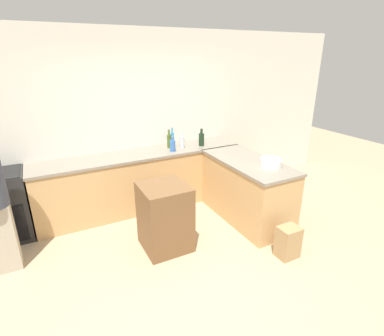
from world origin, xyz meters
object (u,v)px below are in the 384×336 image
olive_oil_bottle (169,141)px  vinegar_bottle_clear (182,142)px  wine_bottle_dark (201,139)px  island_table (165,217)px  mixing_bowl (271,163)px  water_bottle_blue (173,145)px  dish_soap_bottle (172,139)px  paper_bag (288,242)px

olive_oil_bottle → vinegar_bottle_clear: size_ratio=1.11×
olive_oil_bottle → wine_bottle_dark: size_ratio=1.05×
olive_oil_bottle → vinegar_bottle_clear: 0.21m
island_table → mixing_bowl: bearing=-8.2°
island_table → olive_oil_bottle: (0.60, 1.22, 0.60)m
water_bottle_blue → wine_bottle_dark: 0.55m
island_table → water_bottle_blue: (0.58, 1.02, 0.58)m
dish_soap_bottle → paper_bag: size_ratio=0.74×
island_table → paper_bag: island_table is taller
mixing_bowl → dish_soap_bottle: (-0.75, 1.52, 0.06)m
island_table → dish_soap_bottle: 1.61m
wine_bottle_dark → water_bottle_blue: bearing=-173.3°
mixing_bowl → water_bottle_blue: bearing=125.4°
olive_oil_bottle → vinegar_bottle_clear: (0.17, -0.11, -0.01)m
dish_soap_bottle → wine_bottle_dark: size_ratio=1.05×
olive_oil_bottle → water_bottle_blue: bearing=-97.7°
mixing_bowl → paper_bag: 1.04m
dish_soap_bottle → olive_oil_bottle: (-0.10, -0.10, 0.00)m
vinegar_bottle_clear → paper_bag: size_ratio=0.66×
dish_soap_bottle → water_bottle_blue: 0.32m
wine_bottle_dark → olive_oil_bottle: bearing=165.8°
island_table → mixing_bowl: (1.46, -0.21, 0.54)m
island_table → dish_soap_bottle: bearing=61.9°
paper_bag → water_bottle_blue: bearing=109.1°
dish_soap_bottle → water_bottle_blue: (-0.12, -0.29, -0.02)m
olive_oil_bottle → wine_bottle_dark: olive_oil_bottle is taller
dish_soap_bottle → olive_oil_bottle: bearing=-135.5°
island_table → dish_soap_bottle: size_ratio=2.89×
wine_bottle_dark → paper_bag: size_ratio=0.70×
mixing_bowl → olive_oil_bottle: (-0.85, 1.43, 0.06)m
olive_oil_bottle → water_bottle_blue: olive_oil_bottle is taller
island_table → vinegar_bottle_clear: (0.78, 1.11, 0.59)m
vinegar_bottle_clear → dish_soap_bottle: bearing=110.4°
water_bottle_blue → paper_bag: 2.16m
mixing_bowl → paper_bag: (-0.22, -0.66, -0.77)m
island_table → water_bottle_blue: bearing=60.6°
island_table → vinegar_bottle_clear: bearing=54.9°
olive_oil_bottle → wine_bottle_dark: (0.52, -0.13, -0.01)m
mixing_bowl → paper_bag: size_ratio=0.71×
wine_bottle_dark → paper_bag: 2.13m
mixing_bowl → water_bottle_blue: (-0.88, 1.23, 0.04)m
mixing_bowl → vinegar_bottle_clear: 1.48m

